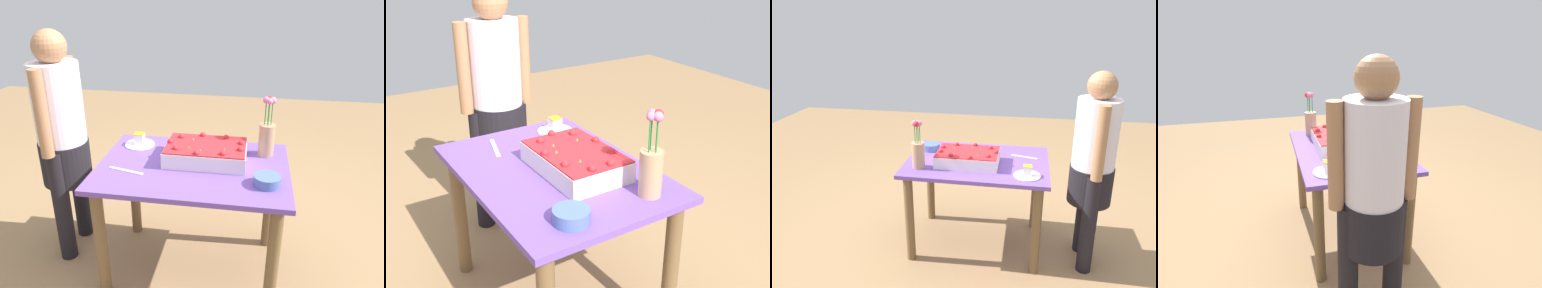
% 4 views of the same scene
% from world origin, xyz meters
% --- Properties ---
extents(dining_table, '(1.10, 0.78, 0.75)m').
position_xyz_m(dining_table, '(0.00, 0.00, 0.60)').
color(dining_table, '#6A47A4').
rests_on(dining_table, ground_plane).
extents(sheet_cake, '(0.47, 0.32, 0.12)m').
position_xyz_m(sheet_cake, '(-0.07, -0.07, 0.80)').
color(sheet_cake, white).
rests_on(sheet_cake, dining_table).
extents(serving_plate_with_slice, '(0.19, 0.19, 0.08)m').
position_xyz_m(serving_plate_with_slice, '(0.39, -0.23, 0.77)').
color(serving_plate_with_slice, white).
rests_on(serving_plate_with_slice, dining_table).
extents(cake_knife, '(0.21, 0.07, 0.00)m').
position_xyz_m(cake_knife, '(0.36, 0.13, 0.75)').
color(cake_knife, silver).
rests_on(cake_knife, dining_table).
extents(flower_vase, '(0.10, 0.10, 0.37)m').
position_xyz_m(flower_vase, '(-0.42, -0.21, 0.88)').
color(flower_vase, tan).
rests_on(flower_vase, dining_table).
extents(fruit_bowl, '(0.14, 0.14, 0.06)m').
position_xyz_m(fruit_bowl, '(-0.42, 0.17, 0.78)').
color(fruit_bowl, '#4E689F').
rests_on(fruit_bowl, dining_table).
extents(person_standing, '(0.31, 0.45, 1.49)m').
position_xyz_m(person_standing, '(0.85, -0.10, 0.85)').
color(person_standing, black).
rests_on(person_standing, ground_plane).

